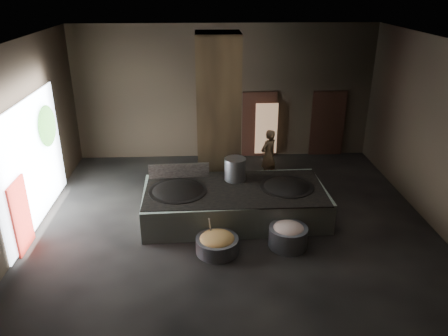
{
  "coord_description": "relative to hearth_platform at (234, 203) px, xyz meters",
  "views": [
    {
      "loc": [
        -0.72,
        -9.92,
        5.75
      ],
      "look_at": [
        -0.21,
        0.47,
        1.25
      ],
      "focal_mm": 35.0,
      "sensor_mm": 36.0,
      "label": 1
    }
  ],
  "objects": [
    {
      "name": "wok_right",
      "position": [
        1.35,
        0.05,
        0.35
      ],
      "size": [
        1.37,
        1.37,
        0.38
      ],
      "primitive_type": "ellipsoid",
      "color": "black",
      "rests_on": "hearth_platform"
    },
    {
      "name": "doorway_near_glow",
      "position": [
        1.39,
        4.15,
        0.65
      ],
      "size": [
        0.76,
        0.04,
        1.79
      ],
      "primitive_type": "cube",
      "color": "#8C6647",
      "rests_on": "ground"
    },
    {
      "name": "pavilion_sliver",
      "position": [
        -4.92,
        -1.21,
        0.45
      ],
      "size": [
        0.05,
        0.9,
        1.7
      ],
      "primitive_type": "cube",
      "color": "maroon",
      "rests_on": "ground"
    },
    {
      "name": "doorway_far_glow",
      "position": [
        3.47,
        4.57,
        0.65
      ],
      "size": [
        0.87,
        0.04,
        2.06
      ],
      "primitive_type": "cube",
      "color": "#8C6647",
      "rests_on": "ground"
    },
    {
      "name": "doorway_near",
      "position": [
        1.16,
        4.34,
        0.7
      ],
      "size": [
        1.18,
        0.08,
        2.38
      ],
      "primitive_type": "cube",
      "color": "black",
      "rests_on": "ground"
    },
    {
      "name": "doorway_far",
      "position": [
        3.56,
        4.34,
        0.7
      ],
      "size": [
        1.18,
        0.08,
        2.38
      ],
      "primitive_type": "cube",
      "color": "black",
      "rests_on": "ground"
    },
    {
      "name": "cook",
      "position": [
        1.19,
        2.23,
        0.42
      ],
      "size": [
        0.71,
        0.68,
        1.65
      ],
      "primitive_type": "imported",
      "rotation": [
        0.0,
        0.0,
        3.81
      ],
      "color": "#916D49",
      "rests_on": "ground"
    },
    {
      "name": "splash_guard",
      "position": [
        -1.45,
        0.75,
        0.63
      ],
      "size": [
        1.62,
        0.13,
        0.4
      ],
      "primitive_type": "cube",
      "rotation": [
        0.0,
        0.0,
        0.04
      ],
      "color": "black",
      "rests_on": "hearth_platform"
    },
    {
      "name": "wok_right_rim",
      "position": [
        1.35,
        0.05,
        0.42
      ],
      "size": [
        1.4,
        1.4,
        0.05
      ],
      "primitive_type": "cylinder",
      "color": "black",
      "rests_on": "hearth_platform"
    },
    {
      "name": "ceiling",
      "position": [
        -0.04,
        -0.11,
        4.15
      ],
      "size": [
        10.0,
        9.0,
        0.1
      ],
      "primitive_type": "cube",
      "color": "black",
      "rests_on": "back_wall"
    },
    {
      "name": "wok_left",
      "position": [
        -1.45,
        -0.05,
        0.35
      ],
      "size": [
        1.47,
        1.47,
        0.4
      ],
      "primitive_type": "ellipsoid",
      "color": "black",
      "rests_on": "hearth_platform"
    },
    {
      "name": "meat_basin",
      "position": [
        1.15,
        -1.43,
        -0.16
      ],
      "size": [
        1.13,
        1.13,
        0.49
      ],
      "primitive_type": "cylinder",
      "rotation": [
        0.0,
        0.0,
        -0.31
      ],
      "color": "slate",
      "rests_on": "ground"
    },
    {
      "name": "left_wall",
      "position": [
        -5.09,
        -0.11,
        1.85
      ],
      "size": [
        0.1,
        9.0,
        4.5
      ],
      "primitive_type": "cube",
      "color": "black",
      "rests_on": "ground"
    },
    {
      "name": "back_wall",
      "position": [
        -0.04,
        4.44,
        1.85
      ],
      "size": [
        10.0,
        0.1,
        4.5
      ],
      "primitive_type": "cube",
      "color": "black",
      "rests_on": "ground"
    },
    {
      "name": "platform_cap",
      "position": [
        0.0,
        -0.0,
        0.41
      ],
      "size": [
        4.56,
        2.19,
        0.03
      ],
      "primitive_type": "cube",
      "color": "black",
      "rests_on": "hearth_platform"
    },
    {
      "name": "pillar",
      "position": [
        -0.34,
        1.79,
        1.85
      ],
      "size": [
        1.2,
        1.2,
        4.5
      ],
      "primitive_type": "cube",
      "color": "black",
      "rests_on": "ground"
    },
    {
      "name": "front_wall",
      "position": [
        -0.04,
        -4.66,
        1.85
      ],
      "size": [
        10.0,
        0.1,
        4.5
      ],
      "primitive_type": "cube",
      "color": "black",
      "rests_on": "ground"
    },
    {
      "name": "meat_fill",
      "position": [
        1.15,
        -1.43,
        0.05
      ],
      "size": [
        0.74,
        0.74,
        0.28
      ],
      "primitive_type": "ellipsoid",
      "color": "tan",
      "rests_on": "meat_basin"
    },
    {
      "name": "stock_pot",
      "position": [
        0.05,
        0.55,
        0.73
      ],
      "size": [
        0.57,
        0.57,
        0.61
      ],
      "primitive_type": "cylinder",
      "color": "#A5A9AD",
      "rests_on": "hearth_platform"
    },
    {
      "name": "floor",
      "position": [
        -0.04,
        -0.11,
        -0.45
      ],
      "size": [
        10.0,
        9.0,
        0.1
      ],
      "primitive_type": "cube",
      "color": "black",
      "rests_on": "ground"
    },
    {
      "name": "veg_fill",
      "position": [
        -0.51,
        -1.59,
        -0.05
      ],
      "size": [
        0.8,
        0.8,
        0.25
      ],
      "primitive_type": "ellipsoid",
      "color": "#A4A951",
      "rests_on": "veg_basin"
    },
    {
      "name": "veg_basin",
      "position": [
        -0.51,
        -1.59,
        -0.23
      ],
      "size": [
        1.2,
        1.2,
        0.36
      ],
      "primitive_type": "cylinder",
      "rotation": [
        0.0,
        0.0,
        0.27
      ],
      "color": "slate",
      "rests_on": "ground"
    },
    {
      "name": "right_wall",
      "position": [
        5.01,
        -0.11,
        1.85
      ],
      "size": [
        0.1,
        9.0,
        4.5
      ],
      "primitive_type": "cube",
      "color": "black",
      "rests_on": "ground"
    },
    {
      "name": "tree_silhouette",
      "position": [
        -4.89,
        1.19,
        1.8
      ],
      "size": [
        0.28,
        1.1,
        1.1
      ],
      "primitive_type": "ellipsoid",
      "color": "#194714",
      "rests_on": "left_opening"
    },
    {
      "name": "left_opening",
      "position": [
        -4.99,
        0.09,
        1.2
      ],
      "size": [
        0.04,
        4.2,
        3.1
      ],
      "primitive_type": "cube",
      "color": "white",
      "rests_on": "ground"
    },
    {
      "name": "hearth_platform",
      "position": [
        0.0,
        0.0,
        0.0
      ],
      "size": [
        4.75,
        2.42,
        0.81
      ],
      "primitive_type": "cube",
      "rotation": [
        0.0,
        0.0,
        0.04
      ],
      "color": "#A3B4A2",
      "rests_on": "ground"
    },
    {
      "name": "wok_left_rim",
      "position": [
        -1.45,
        -0.05,
        0.42
      ],
      "size": [
        1.5,
        1.5,
        0.05
      ],
      "primitive_type": "cylinder",
      "color": "black",
      "rests_on": "hearth_platform"
    },
    {
      "name": "ladle",
      "position": [
        -0.66,
        -1.44,
        0.15
      ],
      "size": [
        0.09,
        0.39,
        0.69
      ],
      "primitive_type": "cylinder",
      "rotation": [
        0.49,
        0.0,
        -0.17
      ],
      "color": "#A5A9AD",
      "rests_on": "veg_basin"
    }
  ]
}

